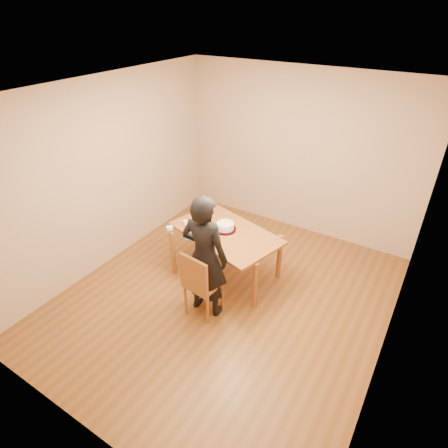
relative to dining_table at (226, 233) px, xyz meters
The scene contains 16 objects.
room_shell 0.68m from the dining_table, 16.58° to the right, with size 4.00×4.50×2.70m.
dining_table is the anchor object (origin of this frame).
dining_chair 0.84m from the dining_table, 79.05° to the right, with size 0.39×0.39×0.04m, color brown.
cake_plate 0.06m from the dining_table, 132.31° to the left, with size 0.30×0.30×0.02m, color #BB0C32.
cake 0.10m from the dining_table, 132.31° to the left, with size 0.24×0.24×0.08m, color white.
frosting_dome 0.14m from the dining_table, 132.31° to the left, with size 0.24×0.24×0.03m, color white.
frosting_tub 0.33m from the dining_table, 112.19° to the right, with size 0.08×0.08×0.07m, color white.
frosting_lid 0.53m from the dining_table, 128.61° to the right, with size 0.10×0.10×0.01m, color #164093.
frosting_dollop 0.53m from the dining_table, 128.61° to the right, with size 0.04×0.04×0.02m, color white.
ramekin_green 0.79m from the dining_table, 152.52° to the right, with size 0.09×0.09×0.04m, color white.
ramekin_yellow 0.55m from the dining_table, 162.74° to the right, with size 0.09×0.09×0.04m, color white.
ramekin_multi 0.62m from the dining_table, behind, with size 0.08×0.08×0.04m, color white.
candy_box_pink 0.57m from the dining_table, 149.30° to the left, with size 0.12×0.06×0.02m, color #D23168.
candy_box_green 0.58m from the dining_table, 149.21° to the left, with size 0.12×0.06×0.02m, color green.
spatula 0.41m from the dining_table, 100.14° to the right, with size 0.18×0.02×0.01m, color black.
person 0.75m from the dining_table, 78.39° to the right, with size 0.61×0.40×1.66m, color black.
Camera 1 is at (2.02, -3.29, 3.51)m, focal length 30.00 mm.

